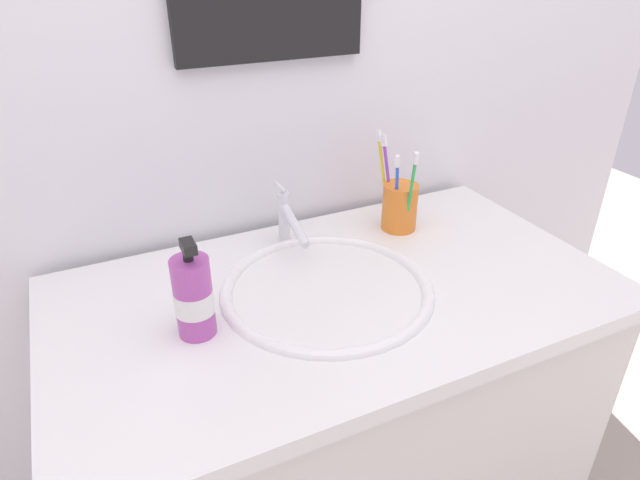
{
  "coord_description": "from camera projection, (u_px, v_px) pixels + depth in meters",
  "views": [
    {
      "loc": [
        -0.39,
        -0.75,
        1.4
      ],
      "look_at": [
        -0.02,
        0.04,
        0.93
      ],
      "focal_mm": 30.66,
      "sensor_mm": 36.0,
      "label": 1
    }
  ],
  "objects": [
    {
      "name": "toothbrush_green",
      "position": [
        411.0,
        189.0,
        1.13
      ],
      "size": [
        0.02,
        0.05,
        0.19
      ],
      "color": "green",
      "rests_on": "toothbrush_cup"
    },
    {
      "name": "toothbrush_yellow",
      "position": [
        383.0,
        172.0,
        1.2
      ],
      "size": [
        0.02,
        0.06,
        0.21
      ],
      "color": "yellow",
      "rests_on": "toothbrush_cup"
    },
    {
      "name": "vanity_counter",
      "position": [
        336.0,
        445.0,
        1.21
      ],
      "size": [
        1.04,
        0.58,
        0.84
      ],
      "color": "silver",
      "rests_on": "ground"
    },
    {
      "name": "toothbrush_purple",
      "position": [
        388.0,
        175.0,
        1.19
      ],
      "size": [
        0.03,
        0.05,
        0.2
      ],
      "color": "purple",
      "rests_on": "toothbrush_cup"
    },
    {
      "name": "toothbrush_cup",
      "position": [
        400.0,
        207.0,
        1.2
      ],
      "size": [
        0.08,
        0.08,
        0.1
      ],
      "primitive_type": "cylinder",
      "color": "orange",
      "rests_on": "vanity_counter"
    },
    {
      "name": "tiled_wall_back",
      "position": [
        267.0,
        55.0,
        1.1
      ],
      "size": [
        2.24,
        0.04,
        2.4
      ],
      "primitive_type": "cube",
      "color": "silver",
      "rests_on": "ground"
    },
    {
      "name": "faucet",
      "position": [
        288.0,
        219.0,
        1.13
      ],
      "size": [
        0.02,
        0.16,
        0.12
      ],
      "color": "silver",
      "rests_on": "sink_basin"
    },
    {
      "name": "toothbrush_blue",
      "position": [
        397.0,
        188.0,
        1.15
      ],
      "size": [
        0.03,
        0.02,
        0.18
      ],
      "color": "blue",
      "rests_on": "toothbrush_cup"
    },
    {
      "name": "sink_basin",
      "position": [
        327.0,
        308.0,
        1.03
      ],
      "size": [
        0.4,
        0.4,
        0.12
      ],
      "color": "white",
      "rests_on": "vanity_counter"
    },
    {
      "name": "soap_dispenser",
      "position": [
        194.0,
        297.0,
        0.87
      ],
      "size": [
        0.06,
        0.06,
        0.18
      ],
      "color": "#B24CA5",
      "rests_on": "vanity_counter"
    }
  ]
}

